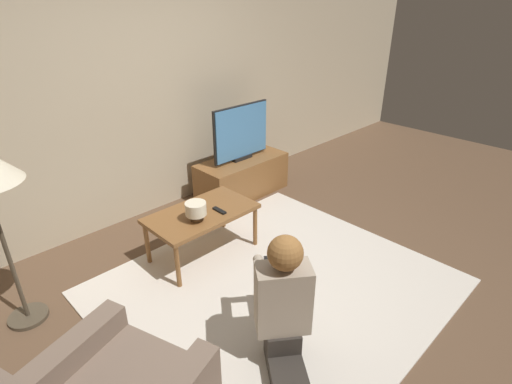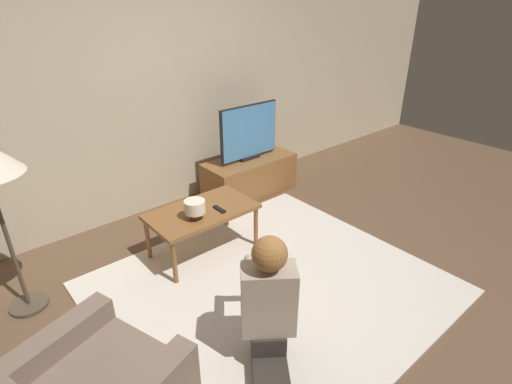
# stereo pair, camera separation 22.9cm
# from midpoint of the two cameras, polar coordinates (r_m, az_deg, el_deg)

# --- Properties ---
(ground_plane) EXTENTS (10.00, 10.00, 0.00)m
(ground_plane) POSITION_cam_midpoint_polar(r_m,az_deg,el_deg) (3.41, 0.87, -13.53)
(ground_plane) COLOR brown
(wall_back) EXTENTS (10.00, 0.06, 2.60)m
(wall_back) POSITION_cam_midpoint_polar(r_m,az_deg,el_deg) (4.29, -18.22, 13.18)
(wall_back) COLOR beige
(wall_back) RESTS_ON ground_plane
(rug) EXTENTS (2.60, 2.34, 0.02)m
(rug) POSITION_cam_midpoint_polar(r_m,az_deg,el_deg) (3.40, 0.87, -13.43)
(rug) COLOR silver
(rug) RESTS_ON ground_plane
(tv_stand) EXTENTS (1.10, 0.49, 0.45)m
(tv_stand) POSITION_cam_midpoint_polar(r_m,az_deg,el_deg) (4.79, -3.37, 2.19)
(tv_stand) COLOR brown
(tv_stand) RESTS_ON ground_plane
(tv) EXTENTS (0.79, 0.08, 0.64)m
(tv) POSITION_cam_midpoint_polar(r_m,az_deg,el_deg) (4.60, -3.58, 8.46)
(tv) COLOR black
(tv) RESTS_ON tv_stand
(coffee_table) EXTENTS (0.96, 0.55, 0.46)m
(coffee_table) POSITION_cam_midpoint_polar(r_m,az_deg,el_deg) (3.62, -9.57, -3.45)
(coffee_table) COLOR brown
(coffee_table) RESTS_ON ground_plane
(person_kneeling) EXTENTS (0.66, 0.77, 0.94)m
(person_kneeling) POSITION_cam_midpoint_polar(r_m,az_deg,el_deg) (2.55, 1.26, -15.19)
(person_kneeling) COLOR #332D28
(person_kneeling) RESTS_ON rug
(table_lamp) EXTENTS (0.18, 0.18, 0.17)m
(table_lamp) POSITION_cam_midpoint_polar(r_m,az_deg,el_deg) (3.42, -10.50, -2.57)
(table_lamp) COLOR #4C3823
(table_lamp) RESTS_ON coffee_table
(remote) EXTENTS (0.04, 0.15, 0.02)m
(remote) POSITION_cam_midpoint_polar(r_m,az_deg,el_deg) (3.57, -7.10, -2.67)
(remote) COLOR black
(remote) RESTS_ON coffee_table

